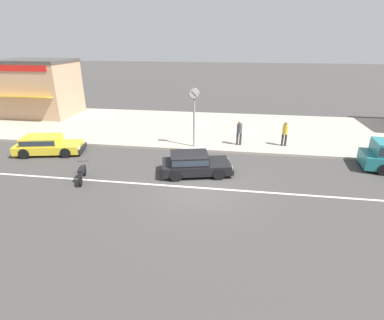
# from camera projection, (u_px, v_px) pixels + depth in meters

# --- Properties ---
(ground_plane) EXTENTS (160.00, 160.00, 0.00)m
(ground_plane) POSITION_uv_depth(u_px,v_px,m) (199.00, 188.00, 14.07)
(ground_plane) COLOR #423F3D
(lane_centre_stripe) EXTENTS (50.40, 0.14, 0.01)m
(lane_centre_stripe) POSITION_uv_depth(u_px,v_px,m) (199.00, 188.00, 14.07)
(lane_centre_stripe) COLOR silver
(lane_centre_stripe) RESTS_ON ground
(kerb_strip) EXTENTS (68.00, 10.00, 0.15)m
(kerb_strip) POSITION_uv_depth(u_px,v_px,m) (215.00, 129.00, 23.00)
(kerb_strip) COLOR #ADA393
(kerb_strip) RESTS_ON ground
(hatchback_black_1) EXTENTS (3.84, 2.44, 1.10)m
(hatchback_black_1) POSITION_uv_depth(u_px,v_px,m) (194.00, 163.00, 15.32)
(hatchback_black_1) COLOR black
(hatchback_black_1) RESTS_ON ground
(hatchback_yellow_4) EXTENTS (4.16, 2.37, 1.10)m
(hatchback_yellow_4) POSITION_uv_depth(u_px,v_px,m) (47.00, 144.00, 18.03)
(hatchback_yellow_4) COLOR yellow
(hatchback_yellow_4) RESTS_ON ground
(motorcycle_0) EXTENTS (0.78, 1.72, 0.80)m
(motorcycle_0) POSITION_uv_depth(u_px,v_px,m) (82.00, 172.00, 14.68)
(motorcycle_0) COLOR black
(motorcycle_0) RESTS_ON ground
(street_clock) EXTENTS (0.61, 0.22, 3.62)m
(street_clock) POSITION_uv_depth(u_px,v_px,m) (194.00, 105.00, 18.05)
(street_clock) COLOR #9E9EA3
(street_clock) RESTS_ON kerb_strip
(pedestrian_by_shop) EXTENTS (0.34, 0.34, 1.60)m
(pedestrian_by_shop) POSITION_uv_depth(u_px,v_px,m) (239.00, 131.00, 18.96)
(pedestrian_by_shop) COLOR #333338
(pedestrian_by_shop) RESTS_ON kerb_strip
(pedestrian_far_end) EXTENTS (0.34, 0.34, 1.57)m
(pedestrian_far_end) POSITION_uv_depth(u_px,v_px,m) (285.00, 132.00, 18.80)
(pedestrian_far_end) COLOR #333338
(pedestrian_far_end) RESTS_ON kerb_strip
(shopfront_corner_warung) EXTENTS (5.87, 5.29, 4.73)m
(shopfront_corner_warung) POSITION_uv_depth(u_px,v_px,m) (40.00, 88.00, 26.13)
(shopfront_corner_warung) COLOR tan
(shopfront_corner_warung) RESTS_ON kerb_strip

